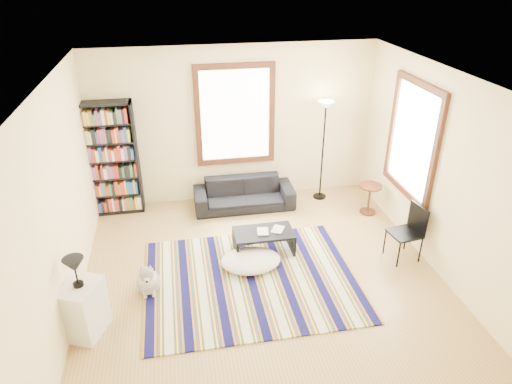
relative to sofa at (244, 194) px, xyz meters
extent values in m
cube|color=tan|center=(-0.07, -2.05, -0.31)|extent=(5.00, 5.00, 0.10)
cube|color=white|center=(-0.07, -2.05, 2.59)|extent=(5.00, 5.00, 0.10)
cube|color=#FFE7AB|center=(-0.07, 0.50, 1.14)|extent=(5.00, 0.10, 2.80)
cube|color=#FFE7AB|center=(-0.07, -4.60, 1.14)|extent=(5.00, 0.10, 2.80)
cube|color=#FFE7AB|center=(-2.62, -2.05, 1.14)|extent=(0.10, 5.00, 2.80)
cube|color=#FFE7AB|center=(2.48, -2.05, 1.14)|extent=(0.10, 5.00, 2.80)
cube|color=white|center=(-0.07, 0.42, 1.34)|extent=(1.20, 0.06, 1.60)
cube|color=white|center=(2.40, -1.25, 1.34)|extent=(0.06, 1.20, 1.60)
cube|color=#0D0C3E|center=(-0.25, -2.11, -0.25)|extent=(2.95, 2.36, 0.02)
imported|color=black|center=(0.00, 0.00, 0.00)|extent=(1.79, 0.71, 0.52)
cube|color=black|center=(-2.23, 0.27, 0.74)|extent=(0.90, 0.30, 2.00)
cube|color=black|center=(0.07, -1.46, -0.08)|extent=(0.93, 0.56, 0.36)
imported|color=beige|center=(-0.03, -1.46, 0.11)|extent=(0.20, 0.25, 0.02)
imported|color=beige|center=(0.22, -1.41, 0.11)|extent=(0.25, 0.28, 0.02)
ellipsoid|color=white|center=(-0.20, -1.80, -0.15)|extent=(1.02, 0.86, 0.22)
cylinder|color=#4A2912|center=(2.13, -0.62, 0.01)|extent=(0.50, 0.50, 0.54)
cube|color=black|center=(2.08, -2.00, 0.17)|extent=(0.48, 0.46, 0.86)
cube|color=silver|center=(-2.37, -2.71, 0.09)|extent=(0.55, 0.61, 0.70)
camera|label=1|loc=(-1.13, -7.17, 3.83)|focal=32.00mm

